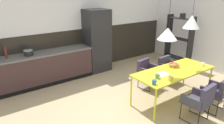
{
  "coord_description": "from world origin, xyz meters",
  "views": [
    {
      "loc": [
        -2.84,
        -2.77,
        2.47
      ],
      "look_at": [
        -0.3,
        0.82,
        0.89
      ],
      "focal_mm": 32.09,
      "sensor_mm": 36.0,
      "label": 1
    }
  ],
  "objects_px": {
    "mug_glass_clear": "(157,76)",
    "cooking_pot": "(28,53)",
    "fruit_bowl": "(174,65)",
    "open_book": "(162,74)",
    "pendant_lamp_over_table_near": "(168,34)",
    "armchair_far_side": "(168,66)",
    "armchair_head_of_table": "(147,69)",
    "pendant_lamp_over_table_far": "(192,22)",
    "mug_dark_espresso": "(171,78)",
    "mug_wide_latte": "(203,64)",
    "dining_table": "(174,72)",
    "open_shelf_unit": "(179,39)",
    "bottle_wine_green": "(6,53)",
    "armchair_near_window": "(201,99)",
    "refrigerator_column": "(97,41)",
    "armchair_by_stool": "(218,90)",
    "mug_short_terracotta": "(154,82)"
  },
  "relations": [
    {
      "from": "mug_glass_clear",
      "to": "cooking_pot",
      "type": "distance_m",
      "value": 3.28
    },
    {
      "from": "fruit_bowl",
      "to": "cooking_pot",
      "type": "distance_m",
      "value": 3.65
    },
    {
      "from": "open_book",
      "to": "pendant_lamp_over_table_near",
      "type": "distance_m",
      "value": 0.89
    },
    {
      "from": "armchair_far_side",
      "to": "fruit_bowl",
      "type": "distance_m",
      "value": 0.88
    },
    {
      "from": "mug_glass_clear",
      "to": "pendant_lamp_over_table_near",
      "type": "xyz_separation_m",
      "value": [
        0.24,
        0.04,
        0.85
      ]
    },
    {
      "from": "armchair_head_of_table",
      "to": "mug_glass_clear",
      "type": "distance_m",
      "value": 1.16
    },
    {
      "from": "pendant_lamp_over_table_near",
      "to": "pendant_lamp_over_table_far",
      "type": "xyz_separation_m",
      "value": [
        0.8,
        0.02,
        0.16
      ]
    },
    {
      "from": "mug_dark_espresso",
      "to": "mug_wide_latte",
      "type": "relative_size",
      "value": 1.16
    },
    {
      "from": "mug_glass_clear",
      "to": "dining_table",
      "type": "bearing_deg",
      "value": 6.65
    },
    {
      "from": "open_shelf_unit",
      "to": "mug_wide_latte",
      "type": "bearing_deg",
      "value": -37.68
    },
    {
      "from": "armchair_head_of_table",
      "to": "fruit_bowl",
      "type": "distance_m",
      "value": 0.77
    },
    {
      "from": "bottle_wine_green",
      "to": "pendant_lamp_over_table_near",
      "type": "relative_size",
      "value": 0.28
    },
    {
      "from": "dining_table",
      "to": "bottle_wine_green",
      "type": "xyz_separation_m",
      "value": [
        -3.01,
        2.68,
        0.31
      ]
    },
    {
      "from": "cooking_pot",
      "to": "open_shelf_unit",
      "type": "distance_m",
      "value": 4.74
    },
    {
      "from": "armchair_near_window",
      "to": "bottle_wine_green",
      "type": "xyz_separation_m",
      "value": [
        -2.78,
        3.52,
        0.52
      ]
    },
    {
      "from": "pendant_lamp_over_table_near",
      "to": "dining_table",
      "type": "bearing_deg",
      "value": 5.47
    },
    {
      "from": "armchair_head_of_table",
      "to": "refrigerator_column",
      "type": "bearing_deg",
      "value": -86.42
    },
    {
      "from": "dining_table",
      "to": "open_shelf_unit",
      "type": "distance_m",
      "value": 2.57
    },
    {
      "from": "pendant_lamp_over_table_near",
      "to": "armchair_by_stool",
      "type": "bearing_deg",
      "value": -45.24
    },
    {
      "from": "mug_wide_latte",
      "to": "open_shelf_unit",
      "type": "bearing_deg",
      "value": 52.32
    },
    {
      "from": "mug_dark_espresso",
      "to": "armchair_by_stool",
      "type": "bearing_deg",
      "value": -30.84
    },
    {
      "from": "armchair_by_stool",
      "to": "bottle_wine_green",
      "type": "height_order",
      "value": "bottle_wine_green"
    },
    {
      "from": "mug_glass_clear",
      "to": "pendant_lamp_over_table_near",
      "type": "distance_m",
      "value": 0.88
    },
    {
      "from": "armchair_far_side",
      "to": "mug_glass_clear",
      "type": "relative_size",
      "value": 5.24
    },
    {
      "from": "bottle_wine_green",
      "to": "armchair_far_side",
      "type": "bearing_deg",
      "value": -26.99
    },
    {
      "from": "mug_wide_latte",
      "to": "cooking_pot",
      "type": "xyz_separation_m",
      "value": [
        -3.3,
        2.83,
        0.16
      ]
    },
    {
      "from": "cooking_pot",
      "to": "pendant_lamp_over_table_near",
      "type": "bearing_deg",
      "value": -51.58
    },
    {
      "from": "armchair_head_of_table",
      "to": "armchair_near_window",
      "type": "xyz_separation_m",
      "value": [
        -0.24,
        -1.7,
        0.0
      ]
    },
    {
      "from": "armchair_by_stool",
      "to": "cooking_pot",
      "type": "relative_size",
      "value": 3.4
    },
    {
      "from": "mug_glass_clear",
      "to": "mug_dark_espresso",
      "type": "bearing_deg",
      "value": -60.58
    },
    {
      "from": "fruit_bowl",
      "to": "bottle_wine_green",
      "type": "bearing_deg",
      "value": 141.85
    },
    {
      "from": "armchair_head_of_table",
      "to": "pendant_lamp_over_table_far",
      "type": "xyz_separation_m",
      "value": [
        0.4,
        -0.87,
        1.31
      ]
    },
    {
      "from": "armchair_by_stool",
      "to": "mug_wide_latte",
      "type": "relative_size",
      "value": 6.98
    },
    {
      "from": "mug_glass_clear",
      "to": "fruit_bowl",
      "type": "bearing_deg",
      "value": 16.15
    },
    {
      "from": "fruit_bowl",
      "to": "cooking_pot",
      "type": "bearing_deg",
      "value": 137.61
    },
    {
      "from": "mug_dark_espresso",
      "to": "pendant_lamp_over_table_far",
      "type": "xyz_separation_m",
      "value": [
        0.9,
        0.29,
        1.02
      ]
    },
    {
      "from": "armchair_head_of_table",
      "to": "armchair_far_side",
      "type": "relative_size",
      "value": 1.05
    },
    {
      "from": "armchair_by_stool",
      "to": "mug_short_terracotta",
      "type": "relative_size",
      "value": 6.21
    },
    {
      "from": "armchair_by_stool",
      "to": "fruit_bowl",
      "type": "relative_size",
      "value": 3.04
    },
    {
      "from": "armchair_far_side",
      "to": "mug_dark_espresso",
      "type": "bearing_deg",
      "value": 36.73
    },
    {
      "from": "open_book",
      "to": "pendant_lamp_over_table_near",
      "type": "relative_size",
      "value": 0.24
    },
    {
      "from": "mug_glass_clear",
      "to": "bottle_wine_green",
      "type": "relative_size",
      "value": 0.44
    },
    {
      "from": "open_shelf_unit",
      "to": "pendant_lamp_over_table_near",
      "type": "relative_size",
      "value": 1.62
    },
    {
      "from": "open_book",
      "to": "pendant_lamp_over_table_near",
      "type": "bearing_deg",
      "value": -96.92
    },
    {
      "from": "open_book",
      "to": "open_shelf_unit",
      "type": "relative_size",
      "value": 0.15
    },
    {
      "from": "refrigerator_column",
      "to": "armchair_far_side",
      "type": "distance_m",
      "value": 2.27
    },
    {
      "from": "armchair_far_side",
      "to": "cooking_pot",
      "type": "height_order",
      "value": "cooking_pot"
    },
    {
      "from": "bottle_wine_green",
      "to": "pendant_lamp_over_table_near",
      "type": "distance_m",
      "value": 3.82
    },
    {
      "from": "armchair_near_window",
      "to": "fruit_bowl",
      "type": "height_order",
      "value": "fruit_bowl"
    },
    {
      "from": "bottle_wine_green",
      "to": "pendant_lamp_over_table_far",
      "type": "relative_size",
      "value": 0.32
    }
  ]
}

